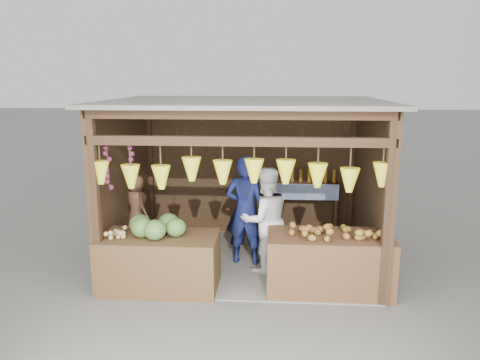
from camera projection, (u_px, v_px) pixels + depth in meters
name	position (u px, v px, depth m)	size (l,w,h in m)	color
ground	(245.00, 260.00, 7.85)	(80.00, 80.00, 0.00)	#514F49
stall_structure	(243.00, 163.00, 7.46)	(4.30, 3.30, 2.66)	slate
back_shelf	(304.00, 193.00, 8.84)	(1.25, 0.32, 1.32)	#382314
counter_left	(159.00, 262.00, 6.73)	(1.68, 0.85, 0.79)	#4A3418
counter_right	(329.00, 263.00, 6.65)	(1.74, 0.85, 0.83)	#53311B
stool	(138.00, 245.00, 8.09)	(0.35, 0.35, 0.33)	black
man_standing	(245.00, 211.00, 7.52)	(0.66, 0.43, 1.80)	#131B4A
woman_standing	(265.00, 220.00, 7.28)	(0.81, 0.63, 1.66)	white
vendor_seated	(136.00, 205.00, 7.94)	(0.54, 0.35, 1.10)	brown
melon_pile	(156.00, 225.00, 6.64)	(1.00, 0.50, 0.32)	#244E15
tanfruit_pile	(118.00, 232.00, 6.60)	(0.34, 0.40, 0.13)	#9F8749
mango_pile	(334.00, 228.00, 6.51)	(1.40, 0.64, 0.22)	#A83416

